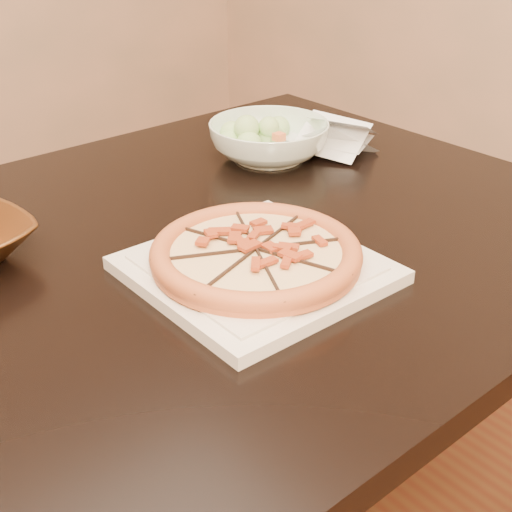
% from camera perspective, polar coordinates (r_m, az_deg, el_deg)
% --- Properties ---
extents(dining_table, '(1.50, 0.99, 0.75)m').
position_cam_1_polar(dining_table, '(1.04, -9.62, -5.16)').
color(dining_table, black).
rests_on(dining_table, floor).
extents(plate, '(0.29, 0.29, 0.02)m').
position_cam_1_polar(plate, '(0.94, -0.00, -1.04)').
color(plate, beige).
rests_on(plate, dining_table).
extents(pizza, '(0.28, 0.28, 0.03)m').
position_cam_1_polar(pizza, '(0.93, -0.00, 0.21)').
color(pizza, '#A95021').
rests_on(pizza, plate).
extents(salad_bowl, '(0.25, 0.25, 0.07)m').
position_cam_1_polar(salad_bowl, '(1.33, 1.04, 9.19)').
color(salad_bowl, white).
rests_on(salad_bowl, dining_table).
extents(salad, '(0.08, 0.12, 0.04)m').
position_cam_1_polar(salad, '(1.31, 1.02, 11.34)').
color(salad, '#B4D189').
rests_on(salad, salad_bowl).
extents(cling_film, '(0.17, 0.16, 0.05)m').
position_cam_1_polar(cling_film, '(1.39, 6.11, 9.44)').
color(cling_film, silver).
rests_on(cling_film, dining_table).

